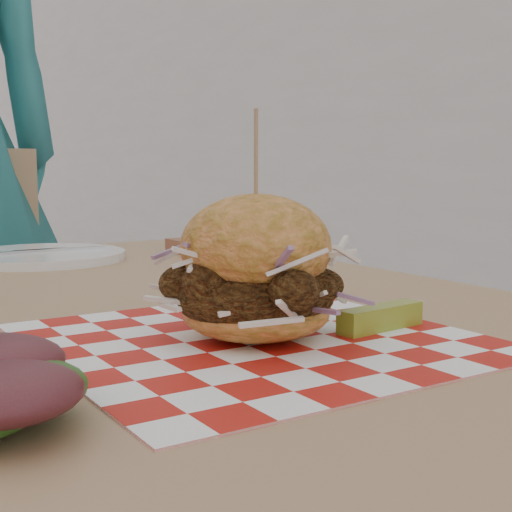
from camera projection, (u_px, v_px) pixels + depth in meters
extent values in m
cube|color=#A4815B|center=(141.00, 314.00, 0.84)|extent=(0.80, 1.20, 0.04)
cylinder|color=#333338|center=(190.00, 426.00, 1.51)|extent=(0.05, 0.05, 0.71)
cylinder|color=#333338|center=(85.00, 462.00, 1.67)|extent=(0.03, 0.03, 0.43)
cylinder|color=#333338|center=(29.00, 419.00, 1.95)|extent=(0.03, 0.03, 0.43)
cube|color=red|center=(256.00, 339.00, 0.63)|extent=(0.36, 0.36, 0.00)
ellipsoid|color=orange|center=(256.00, 313.00, 0.62)|extent=(0.13, 0.13, 0.05)
ellipsoid|color=brown|center=(256.00, 293.00, 0.62)|extent=(0.14, 0.13, 0.07)
ellipsoid|color=orange|center=(256.00, 247.00, 0.62)|extent=(0.13, 0.13, 0.09)
cylinder|color=#A4815B|center=(256.00, 168.00, 0.61)|extent=(0.00, 0.00, 0.10)
cube|color=#9EA02E|center=(381.00, 318.00, 0.66)|extent=(0.10, 0.03, 0.02)
ellipsoid|color=#3F1419|center=(13.00, 399.00, 0.42)|extent=(0.08, 0.08, 0.03)
cylinder|color=white|center=(42.00, 256.00, 1.17)|extent=(0.27, 0.27, 0.01)
cube|color=silver|center=(23.00, 252.00, 1.15)|extent=(0.15, 0.03, 0.00)
cube|color=silver|center=(60.00, 249.00, 1.18)|extent=(0.15, 0.03, 0.00)
cube|color=brown|center=(218.00, 246.00, 1.27)|extent=(0.15, 0.12, 0.02)
ellipsoid|color=#234F16|center=(218.00, 230.00, 1.27)|extent=(0.09, 0.09, 0.03)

